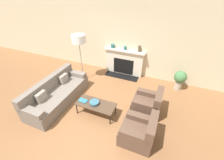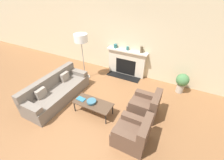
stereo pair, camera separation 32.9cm
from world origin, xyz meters
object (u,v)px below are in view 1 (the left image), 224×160
fireplace (124,62)px  mantel_vase_left (113,46)px  mantel_vase_center_left (125,48)px  armchair_far (148,104)px  couch (57,94)px  bowl (94,102)px  floor_lamp (79,42)px  armchair_near (139,132)px  mantel_vase_center_right (139,49)px  book (83,101)px  potted_plant (180,79)px  coffee_table (96,105)px

fireplace → mantel_vase_left: size_ratio=10.81×
mantel_vase_center_left → armchair_far: bearing=-54.2°
mantel_vase_left → couch: bearing=-110.0°
bowl → floor_lamp: bearing=131.4°
armchair_near → mantel_vase_center_right: 3.15m
mantel_vase_left → fireplace: bearing=-1.7°
floor_lamp → mantel_vase_center_left: (1.38, 1.02, -0.39)m
book → floor_lamp: 2.14m
armchair_far → couch: bearing=-77.6°
armchair_near → mantel_vase_center_right: mantel_vase_center_right is taller
couch → mantel_vase_left: size_ratio=14.97×
armchair_near → book: (-1.76, 0.36, 0.09)m
armchair_far → book: 1.89m
book → mantel_vase_left: mantel_vase_left is taller
mantel_vase_center_left → potted_plant: (2.16, -0.30, -0.69)m
mantel_vase_left → mantel_vase_center_left: (0.52, 0.00, -0.00)m
armchair_near → floor_lamp: (-2.74, 1.90, 1.22)m
mantel_vase_center_left → armchair_near: bearing=-65.0°
mantel_vase_center_left → mantel_vase_left: bearing=180.0°
armchair_far → book: bearing=-69.2°
mantel_vase_center_right → armchair_near: bearing=-74.5°
fireplace → bowl: (-0.03, -2.53, -0.08)m
coffee_table → mantel_vase_center_left: size_ratio=8.00×
armchair_far → floor_lamp: floor_lamp is taller
couch → armchair_near: 2.82m
fireplace → floor_lamp: (-1.37, -1.00, 1.00)m
armchair_far → mantel_vase_center_left: bearing=-144.2°
bowl → mantel_vase_left: bearing=100.7°
book → mantel_vase_center_left: bearing=85.3°
coffee_table → bowl: bowl is taller
armchair_far → floor_lamp: size_ratio=0.45×
floor_lamp → mantel_vase_left: floor_lamp is taller
coffee_table → potted_plant: 3.11m
book → floor_lamp: floor_lamp is taller
mantel_vase_center_left → floor_lamp: bearing=-143.5°
coffee_table → book: size_ratio=4.17×
fireplace → potted_plant: (2.17, -0.28, -0.08)m
fireplace → floor_lamp: floor_lamp is taller
fireplace → bowl: bearing=-90.8°
armchair_far → mantel_vase_center_right: 2.23m
book → armchair_far: bearing=25.1°
book → mantel_vase_left: 2.66m
armchair_near → bowl: 1.46m
book → armchair_near: bearing=-7.3°
book → mantel_vase_center_left: 2.69m
bowl → mantel_vase_left: size_ratio=1.80×
armchair_far → armchair_near: bearing=-0.0°
mantel_vase_center_left → mantel_vase_center_right: bearing=0.0°
couch → mantel_vase_left: bearing=-20.0°
book → floor_lamp: size_ratio=0.15×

